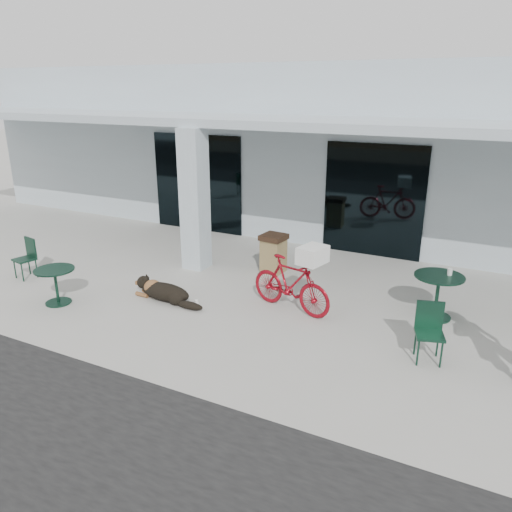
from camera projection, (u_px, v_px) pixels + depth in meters
The scene contains 16 objects.
ground at pixel (197, 319), 8.90m from camera, with size 80.00×80.00×0.00m, color #AEACA4.
building at pixel (347, 144), 15.34m from camera, with size 22.00×7.00×4.50m, color silver.
storefront_glass_left at pixel (197, 183), 14.04m from camera, with size 2.80×0.06×2.70m, color black.
storefront_glass_right at pixel (373, 201), 11.89m from camera, with size 2.40×0.06×2.70m, color black.
column at pixel (195, 200), 10.98m from camera, with size 0.50×0.50×3.12m, color silver.
overhang at pixel (282, 121), 10.90m from camera, with size 22.00×2.80×0.18m, color silver.
bicycle at pixel (291, 284), 9.11m from camera, with size 0.48×1.70×1.02m, color maroon.
laundry_basket at pixel (313, 255), 8.61m from camera, with size 0.51×0.38×0.30m, color white.
dog at pixel (165, 291), 9.59m from camera, with size 1.23×0.41×0.41m, color black, non-canonical shape.
cup_near_dog at pixel (197, 302), 9.47m from camera, with size 0.08×0.08×0.10m, color white.
cafe_table_near at pixel (56, 286), 9.45m from camera, with size 0.74×0.74×0.69m, color #123425, non-canonical shape.
cafe_chair_near at pixel (24, 259), 10.69m from camera, with size 0.39×0.43×0.87m, color #123425, non-canonical shape.
cafe_table_far at pixel (437, 297), 8.84m from camera, with size 0.86×0.86×0.81m, color #123425, non-canonical shape.
cafe_chair_far_a at pixel (430, 334), 7.41m from camera, with size 0.41×0.45×0.90m, color #123425, non-canonical shape.
cup_on_table at pixel (450, 272), 8.71m from camera, with size 0.09×0.09×0.12m, color white.
trash_receptacle at pixel (273, 253), 11.04m from camera, with size 0.51×0.51×0.86m, color olive, non-canonical shape.
Camera 1 is at (4.61, -6.70, 3.94)m, focal length 35.00 mm.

